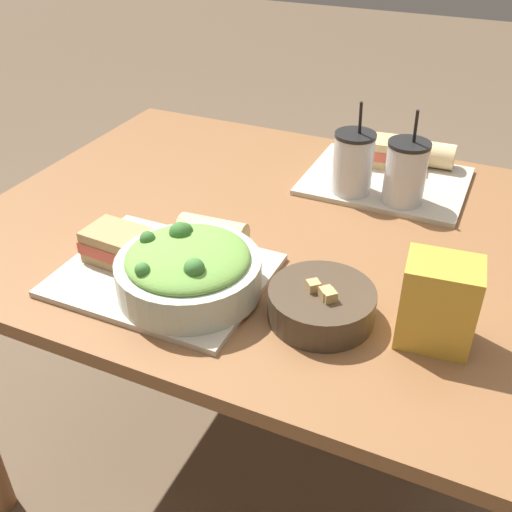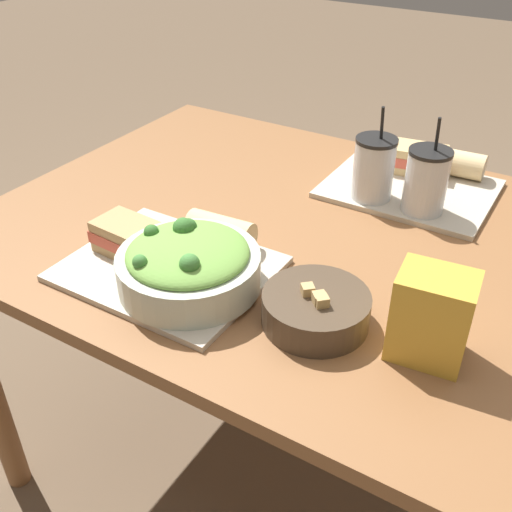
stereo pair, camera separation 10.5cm
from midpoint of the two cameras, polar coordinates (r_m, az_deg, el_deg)
ground_plane at (r=1.80m, az=-0.67°, el=-18.35°), size 12.00×12.00×0.00m
dining_table at (r=1.34m, az=-0.85°, el=-0.57°), size 1.25×0.99×0.77m
tray_near at (r=1.14m, az=-11.39°, el=-1.87°), size 0.37×0.30×0.01m
tray_far at (r=1.47m, az=10.24°, el=7.00°), size 0.37×0.30×0.01m
salad_bowl at (r=1.06m, az=-9.30°, el=-1.26°), size 0.26×0.26×0.11m
soup_bowl at (r=1.01m, az=3.30°, el=-4.64°), size 0.18×0.18×0.07m
sandwich_near at (r=1.16m, az=-15.05°, el=0.74°), size 0.16×0.10×0.06m
baguette_near at (r=1.17m, az=-6.63°, el=2.04°), size 0.14×0.07×0.06m
sandwich_far at (r=1.54m, az=10.63°, el=9.68°), size 0.15×0.11×0.06m
baguette_far at (r=1.55m, az=14.20°, el=9.36°), size 0.14×0.07×0.06m
drink_cup_dark at (r=1.37m, az=7.04°, el=8.58°), size 0.09×0.09×0.21m
drink_cup_red at (r=1.35m, az=11.87°, el=7.57°), size 0.09×0.09×0.21m
chip_bag at (r=0.96m, az=14.02°, el=-4.48°), size 0.12×0.10×0.15m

